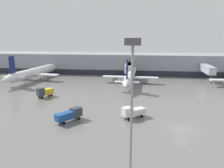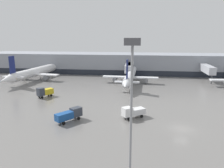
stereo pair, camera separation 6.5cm
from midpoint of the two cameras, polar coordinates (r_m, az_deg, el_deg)
ground_plane at (r=44.46m, az=17.83°, el=-11.12°), size 320.00×320.00×0.00m
terminal_building at (r=102.96m, az=11.73°, el=5.20°), size 160.00×29.00×9.00m
parked_jet_0 at (r=90.99m, az=-19.69°, el=2.85°), size 20.56×36.14×10.60m
parked_jet_2 at (r=80.68m, az=4.82°, el=2.17°), size 20.47×37.13×10.09m
service_truck_0 at (r=46.23m, az=-11.03°, el=-7.82°), size 4.89×5.58×2.57m
service_truck_1 at (r=65.38m, az=-17.14°, el=-1.94°), size 4.05×4.72×2.91m
service_truck_2 at (r=47.31m, az=5.46°, el=-7.19°), size 5.25×4.44×2.60m
apron_light_mast_0 at (r=24.82m, az=5.31°, el=3.77°), size 1.80×1.80×17.19m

